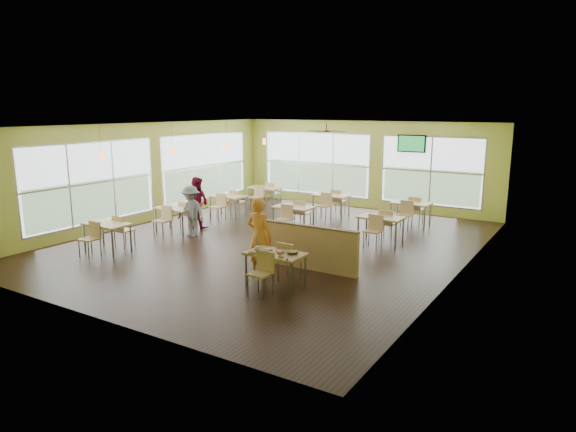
# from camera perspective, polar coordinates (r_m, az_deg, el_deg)

# --- Properties ---
(room) EXTENTS (12.00, 12.04, 3.20)m
(room) POSITION_cam_1_polar(r_m,az_deg,el_deg) (13.89, -1.55, 3.40)
(room) COLOR black
(room) RESTS_ON ground
(window_bays) EXTENTS (9.24, 10.24, 2.38)m
(window_bays) POSITION_cam_1_polar(r_m,az_deg,el_deg) (17.90, -3.23, 4.91)
(window_bays) COLOR white
(window_bays) RESTS_ON room
(main_table) EXTENTS (1.22, 1.52, 0.87)m
(main_table) POSITION_cam_1_polar(r_m,az_deg,el_deg) (10.57, -1.39, -4.72)
(main_table) COLOR tan
(main_table) RESTS_ON floor
(half_wall_divider) EXTENTS (2.40, 0.14, 1.04)m
(half_wall_divider) POSITION_cam_1_polar(r_m,az_deg,el_deg) (11.79, 2.47, -3.50)
(half_wall_divider) COLOR tan
(half_wall_divider) RESTS_ON floor
(dining_tables) EXTENTS (6.92, 8.72, 0.87)m
(dining_tables) POSITION_cam_1_polar(r_m,az_deg,el_deg) (16.03, -1.30, 1.04)
(dining_tables) COLOR tan
(dining_tables) RESTS_ON floor
(pendant_lights) EXTENTS (0.11, 7.31, 0.86)m
(pendant_lights) POSITION_cam_1_polar(r_m,az_deg,el_deg) (16.26, -9.78, 7.52)
(pendant_lights) COLOR #2D2119
(pendant_lights) RESTS_ON ceiling
(ceiling_fan) EXTENTS (1.25, 1.25, 0.29)m
(ceiling_fan) POSITION_cam_1_polar(r_m,az_deg,el_deg) (16.34, 4.29, 9.40)
(ceiling_fan) COLOR #2D2119
(ceiling_fan) RESTS_ON ceiling
(tv_backwall) EXTENTS (1.00, 0.07, 0.60)m
(tv_backwall) POSITION_cam_1_polar(r_m,az_deg,el_deg) (18.33, 13.58, 7.83)
(tv_backwall) COLOR black
(tv_backwall) RESTS_ON wall_back
(man_plaid) EXTENTS (0.68, 0.47, 1.76)m
(man_plaid) POSITION_cam_1_polar(r_m,az_deg,el_deg) (11.30, -3.20, -2.32)
(man_plaid) COLOR #FA5B1B
(man_plaid) RESTS_ON floor
(patron_maroon) EXTENTS (0.78, 0.61, 1.59)m
(patron_maroon) POSITION_cam_1_polar(r_m,az_deg,el_deg) (16.05, -10.06, 1.48)
(patron_maroon) COLOR maroon
(patron_maroon) RESTS_ON floor
(patron_grey) EXTENTS (0.97, 0.57, 1.48)m
(patron_grey) POSITION_cam_1_polar(r_m,az_deg,el_deg) (15.02, -10.74, 0.53)
(patron_grey) COLOR slate
(patron_grey) RESTS_ON floor
(cup_blue) EXTENTS (0.10, 0.10, 0.37)m
(cup_blue) POSITION_cam_1_polar(r_m,az_deg,el_deg) (10.53, -3.46, -3.71)
(cup_blue) COLOR white
(cup_blue) RESTS_ON main_table
(cup_yellow) EXTENTS (0.09, 0.09, 0.31)m
(cup_yellow) POSITION_cam_1_polar(r_m,az_deg,el_deg) (10.43, -2.49, -3.91)
(cup_yellow) COLOR white
(cup_yellow) RESTS_ON main_table
(cup_red_near) EXTENTS (0.10, 0.10, 0.38)m
(cup_red_near) POSITION_cam_1_polar(r_m,az_deg,el_deg) (10.35, -1.94, -3.97)
(cup_red_near) COLOR white
(cup_red_near) RESTS_ON main_table
(cup_red_far) EXTENTS (0.09, 0.09, 0.32)m
(cup_red_far) POSITION_cam_1_polar(r_m,az_deg,el_deg) (10.27, -0.94, -4.15)
(cup_red_far) COLOR white
(cup_red_far) RESTS_ON main_table
(food_basket) EXTENTS (0.26, 0.26, 0.06)m
(food_basket) POSITION_cam_1_polar(r_m,az_deg,el_deg) (10.45, 0.50, -4.05)
(food_basket) COLOR black
(food_basket) RESTS_ON main_table
(ketchup_cup) EXTENTS (0.06, 0.06, 0.02)m
(ketchup_cup) POSITION_cam_1_polar(r_m,az_deg,el_deg) (10.06, -0.08, -4.81)
(ketchup_cup) COLOR #9F1714
(ketchup_cup) RESTS_ON main_table
(wrapper_left) EXTENTS (0.20, 0.19, 0.04)m
(wrapper_left) POSITION_cam_1_polar(r_m,az_deg,el_deg) (10.51, -4.08, -4.06)
(wrapper_left) COLOR #A68650
(wrapper_left) RESTS_ON main_table
(wrapper_mid) EXTENTS (0.24, 0.23, 0.05)m
(wrapper_mid) POSITION_cam_1_polar(r_m,az_deg,el_deg) (10.53, -0.89, -3.97)
(wrapper_mid) COLOR #A68650
(wrapper_mid) RESTS_ON main_table
(wrapper_right) EXTENTS (0.16, 0.15, 0.03)m
(wrapper_right) POSITION_cam_1_polar(r_m,az_deg,el_deg) (10.21, -0.74, -4.52)
(wrapper_right) COLOR #A68650
(wrapper_right) RESTS_ON main_table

